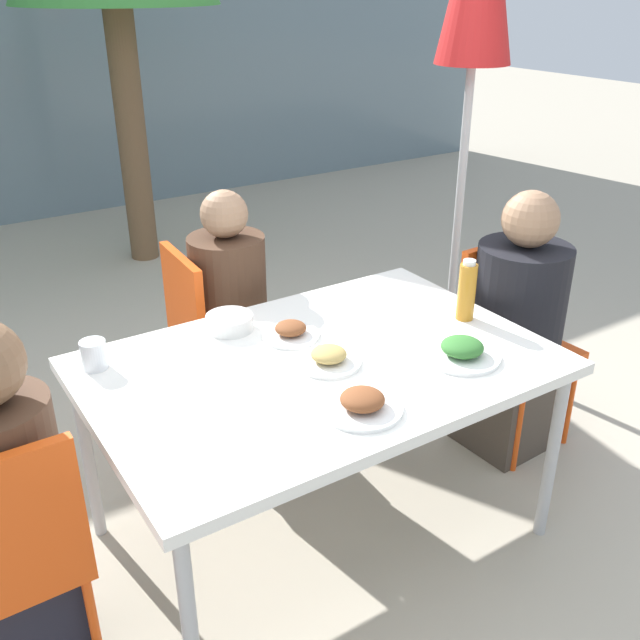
{
  "coord_description": "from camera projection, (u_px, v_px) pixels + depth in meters",
  "views": [
    {
      "loc": [
        -1.13,
        -1.74,
        1.9
      ],
      "look_at": [
        0.0,
        0.0,
        0.89
      ],
      "focal_mm": 40.0,
      "sensor_mm": 36.0,
      "label": 1
    }
  ],
  "objects": [
    {
      "name": "chair_right",
      "position": [
        508.0,
        328.0,
        3.08
      ],
      "size": [
        0.42,
        0.42,
        0.88
      ],
      "rotation": [
        0.0,
        0.0,
        -3.1
      ],
      "color": "#E54C14",
      "rests_on": "ground"
    },
    {
      "name": "ground_plane",
      "position": [
        320.0,
        532.0,
        2.69
      ],
      "size": [
        24.0,
        24.0,
        0.0
      ],
      "primitive_type": "plane",
      "color": "#B2A893"
    },
    {
      "name": "chair_far",
      "position": [
        209.0,
        330.0,
        3.06
      ],
      "size": [
        0.42,
        0.42,
        0.88
      ],
      "rotation": [
        0.0,
        0.0,
        -1.62
      ],
      "color": "#E54C14",
      "rests_on": "ground"
    },
    {
      "name": "salad_bowl",
      "position": [
        229.0,
        322.0,
        2.57
      ],
      "size": [
        0.17,
        0.17,
        0.06
      ],
      "color": "white",
      "rests_on": "dining_table"
    },
    {
      "name": "person_right",
      "position": [
        515.0,
        335.0,
        2.99
      ],
      "size": [
        0.38,
        0.38,
        1.16
      ],
      "rotation": [
        0.0,
        0.0,
        -3.1
      ],
      "color": "#473D33",
      "rests_on": "ground"
    },
    {
      "name": "person_far",
      "position": [
        231.0,
        327.0,
        3.05
      ],
      "size": [
        0.32,
        0.32,
        1.14
      ],
      "rotation": [
        0.0,
        0.0,
        -1.62
      ],
      "color": "black",
      "rests_on": "ground"
    },
    {
      "name": "plate_2",
      "position": [
        362.0,
        404.0,
        2.09
      ],
      "size": [
        0.24,
        0.24,
        0.07
      ],
      "color": "white",
      "rests_on": "dining_table"
    },
    {
      "name": "dining_table",
      "position": [
        320.0,
        373.0,
        2.39
      ],
      "size": [
        1.51,
        1.02,
        0.74
      ],
      "color": "white",
      "rests_on": "ground"
    },
    {
      "name": "chair_left",
      "position": [
        4.0,
        554.0,
        1.88
      ],
      "size": [
        0.41,
        0.41,
        0.88
      ],
      "rotation": [
        0.0,
        0.0,
        0.01
      ],
      "color": "#E54C14",
      "rests_on": "ground"
    },
    {
      "name": "drinking_cup",
      "position": [
        94.0,
        355.0,
        2.31
      ],
      "size": [
        0.08,
        0.08,
        0.1
      ],
      "color": "white",
      "rests_on": "dining_table"
    },
    {
      "name": "plate_1",
      "position": [
        291.0,
        332.0,
        2.51
      ],
      "size": [
        0.2,
        0.2,
        0.06
      ],
      "color": "white",
      "rests_on": "dining_table"
    },
    {
      "name": "plate_3",
      "position": [
        329.0,
        358.0,
        2.34
      ],
      "size": [
        0.21,
        0.21,
        0.06
      ],
      "color": "white",
      "rests_on": "dining_table"
    },
    {
      "name": "bottle",
      "position": [
        467.0,
        291.0,
        2.61
      ],
      "size": [
        0.07,
        0.07,
        0.23
      ],
      "color": "#B7751E",
      "rests_on": "dining_table"
    },
    {
      "name": "plate_0",
      "position": [
        462.0,
        351.0,
        2.38
      ],
      "size": [
        0.26,
        0.26,
        0.07
      ],
      "color": "white",
      "rests_on": "dining_table"
    },
    {
      "name": "person_left",
      "position": [
        14.0,
        517.0,
        1.95
      ],
      "size": [
        0.3,
        0.3,
        1.16
      ],
      "rotation": [
        0.0,
        0.0,
        0.01
      ],
      "color": "black",
      "rests_on": "ground"
    }
  ]
}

